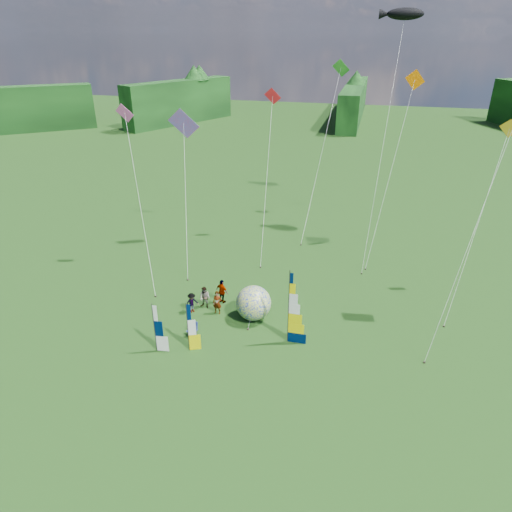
% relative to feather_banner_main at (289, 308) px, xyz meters
% --- Properties ---
extents(ground, '(220.00, 220.00, 0.00)m').
position_rel_feather_banner_main_xyz_m(ground, '(-1.23, -3.36, -2.49)').
color(ground, '#27541E').
rests_on(ground, ground).
extents(treeline_ring, '(210.00, 210.00, 8.00)m').
position_rel_feather_banner_main_xyz_m(treeline_ring, '(-1.23, -3.36, 1.51)').
color(treeline_ring, '#1E5E1B').
rests_on(treeline_ring, ground).
extents(feather_banner_main, '(1.34, 0.12, 4.97)m').
position_rel_feather_banner_main_xyz_m(feather_banner_main, '(0.00, 0.00, 0.00)').
color(feather_banner_main, '#00133B').
rests_on(feather_banner_main, ground).
extents(side_banner_left, '(0.90, 0.45, 3.33)m').
position_rel_feather_banner_main_xyz_m(side_banner_left, '(-5.72, -2.38, -0.82)').
color(side_banner_left, '#E3D501').
rests_on(side_banner_left, ground).
extents(side_banner_far, '(0.98, 0.22, 3.29)m').
position_rel_feather_banner_main_xyz_m(side_banner_far, '(-7.66, -2.91, -0.84)').
color(side_banner_far, white).
rests_on(side_banner_far, ground).
extents(bol_inflatable, '(2.74, 2.74, 2.41)m').
position_rel_feather_banner_main_xyz_m(bol_inflatable, '(-2.76, 2.02, -1.28)').
color(bol_inflatable, '#0015A6').
rests_on(bol_inflatable, ground).
extents(spectator_a, '(0.65, 0.45, 1.73)m').
position_rel_feather_banner_main_xyz_m(spectator_a, '(-5.34, 1.97, -1.62)').
color(spectator_a, '#66594C').
rests_on(spectator_a, ground).
extents(spectator_b, '(0.86, 0.54, 1.65)m').
position_rel_feather_banner_main_xyz_m(spectator_b, '(-6.44, 2.46, -1.66)').
color(spectator_b, '#66594C').
rests_on(spectator_b, ground).
extents(spectator_c, '(0.88, 0.99, 1.50)m').
position_rel_feather_banner_main_xyz_m(spectator_c, '(-7.12, 1.68, -1.74)').
color(spectator_c, '#66594C').
rests_on(spectator_c, ground).
extents(spectator_d, '(1.17, 0.86, 1.85)m').
position_rel_feather_banner_main_xyz_m(spectator_d, '(-5.45, 3.40, -1.56)').
color(spectator_d, '#66594C').
rests_on(spectator_d, ground).
extents(camp_chair, '(0.71, 0.71, 1.02)m').
position_rel_feather_banner_main_xyz_m(camp_chair, '(-6.07, -1.00, -1.98)').
color(camp_chair, navy).
rests_on(camp_chair, ground).
extents(kite_whale, '(10.07, 16.03, 20.74)m').
position_rel_feather_banner_main_xyz_m(kite_whale, '(4.77, 16.37, 7.88)').
color(kite_whale, black).
rests_on(kite_whale, ground).
extents(kite_rainbow_delta, '(8.97, 13.23, 12.89)m').
position_rel_feather_banner_main_xyz_m(kite_rainbow_delta, '(-10.54, 9.76, 3.96)').
color(kite_rainbow_delta, '#E23047').
rests_on(kite_rainbow_delta, ground).
extents(kite_parafoil, '(8.77, 12.05, 19.04)m').
position_rel_feather_banner_main_xyz_m(kite_parafoil, '(10.42, 3.75, 7.03)').
color(kite_parafoil, '#A71203').
rests_on(kite_parafoil, ground).
extents(small_kite_red, '(4.55, 10.73, 13.88)m').
position_rel_feather_banner_main_xyz_m(small_kite_red, '(-4.53, 13.35, 4.46)').
color(small_kite_red, red).
rests_on(small_kite_red, ground).
extents(small_kite_orange, '(8.07, 11.12, 15.59)m').
position_rel_feather_banner_main_xyz_m(small_kite_orange, '(5.56, 14.79, 5.31)').
color(small_kite_orange, '#F36B00').
rests_on(small_kite_orange, ground).
extents(small_kite_yellow, '(5.25, 9.30, 12.97)m').
position_rel_feather_banner_main_xyz_m(small_kite_yellow, '(11.29, 7.65, 4.00)').
color(small_kite_yellow, yellow).
rests_on(small_kite_yellow, ground).
extents(small_kite_pink, '(6.96, 8.84, 13.37)m').
position_rel_feather_banner_main_xyz_m(small_kite_pink, '(-12.65, 5.99, 4.20)').
color(small_kite_pink, '#F65AB2').
rests_on(small_kite_pink, ground).
extents(small_kite_green, '(5.57, 13.89, 15.92)m').
position_rel_feather_banner_main_xyz_m(small_kite_green, '(-0.72, 19.95, 5.47)').
color(small_kite_green, green).
rests_on(small_kite_green, ground).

